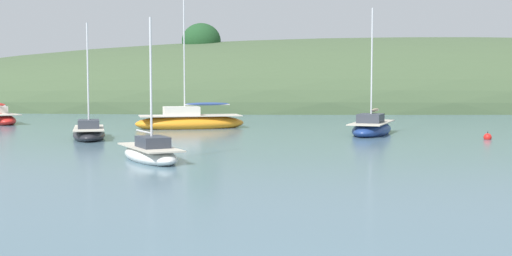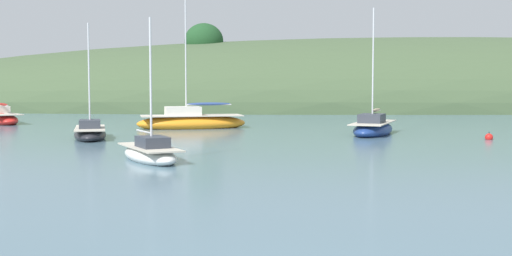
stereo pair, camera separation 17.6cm
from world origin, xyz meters
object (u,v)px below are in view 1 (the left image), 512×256
sailboat_yellow_far (372,128)px  sailboat_cream_ketch (189,122)px  sailboat_white_near (89,133)px  mooring_buoy_inner (488,137)px  sailboat_blue_center (150,153)px

sailboat_yellow_far → sailboat_cream_ketch: bearing=154.7°
sailboat_yellow_far → sailboat_white_near: size_ratio=1.18×
sailboat_cream_ketch → mooring_buoy_inner: bearing=-27.9°
sailboat_blue_center → sailboat_yellow_far: bearing=46.8°
sailboat_blue_center → mooring_buoy_inner: (17.46, 8.91, -0.19)m
sailboat_cream_ketch → mooring_buoy_inner: (17.06, -9.03, -0.32)m
sailboat_cream_ketch → mooring_buoy_inner: sailboat_cream_ketch is taller
sailboat_blue_center → sailboat_white_near: bearing=114.9°
sailboat_yellow_far → mooring_buoy_inner: bearing=-32.6°
sailboat_yellow_far → sailboat_white_near: bearing=-171.5°
mooring_buoy_inner → sailboat_blue_center: bearing=-153.0°
mooring_buoy_inner → sailboat_cream_ketch: bearing=152.1°
sailboat_blue_center → sailboat_white_near: 11.13m
sailboat_cream_ketch → mooring_buoy_inner: 19.30m
sailboat_blue_center → mooring_buoy_inner: bearing=27.0°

